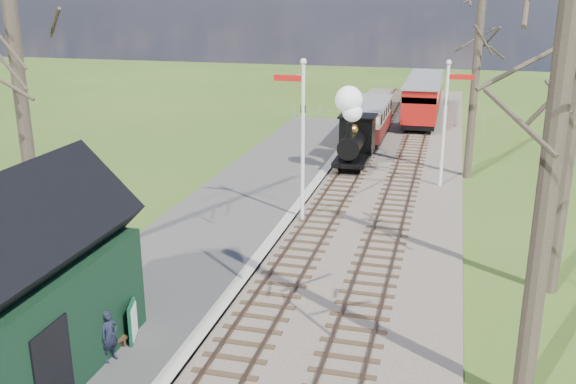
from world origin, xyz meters
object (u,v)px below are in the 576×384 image
(coach, at_px, (370,119))
(bench, at_px, (96,340))
(station_shed, at_px, (14,293))
(sign_board, at_px, (133,322))
(red_carriage_a, at_px, (421,104))
(semaphore_far, at_px, (447,114))
(locomotive, at_px, (354,132))
(red_carriage_b, at_px, (425,92))
(person, at_px, (109,336))
(semaphore_near, at_px, (301,130))

(coach, relative_size, bench, 4.56)
(station_shed, xyz_separation_m, sign_board, (1.65, 2.04, -1.56))
(red_carriage_a, distance_m, bench, 30.53)
(red_carriage_a, bearing_deg, bench, -100.94)
(red_carriage_a, bearing_deg, semaphore_far, -82.34)
(locomotive, xyz_separation_m, red_carriage_a, (2.61, 11.14, -0.33))
(station_shed, height_order, sign_board, station_shed)
(locomotive, bearing_deg, red_carriage_b, 81.08)
(locomotive, xyz_separation_m, coach, (0.01, 6.06, -0.51))
(locomotive, bearing_deg, red_carriage_a, 76.80)
(bench, bearing_deg, person, -18.62)
(station_shed, relative_size, person, 4.93)
(station_shed, xyz_separation_m, red_carriage_b, (6.90, 36.69, -0.66))
(semaphore_near, height_order, person, semaphore_near)
(person, bearing_deg, semaphore_near, 12.71)
(semaphore_far, distance_m, coach, 9.41)
(red_carriage_a, bearing_deg, semaphore_near, -99.96)
(sign_board, distance_m, bench, 0.98)
(coach, xyz_separation_m, sign_board, (-2.65, -24.06, -0.71))
(sign_board, xyz_separation_m, bench, (-0.54, -0.81, -0.13))
(semaphore_near, bearing_deg, red_carriage_b, 82.23)
(semaphore_far, distance_m, sign_board, 17.64)
(sign_board, height_order, person, person)
(sign_board, bearing_deg, bench, -123.48)
(locomotive, bearing_deg, semaphore_far, -25.01)
(locomotive, distance_m, bench, 19.13)
(coach, xyz_separation_m, person, (-2.73, -25.03, -0.58))
(station_shed, relative_size, sign_board, 6.16)
(sign_board, bearing_deg, station_shed, -128.86)
(semaphore_near, relative_size, red_carriage_a, 1.13)
(coach, bearing_deg, red_carriage_a, 62.89)
(semaphore_far, relative_size, bench, 3.93)
(semaphore_near, xyz_separation_m, coach, (0.77, 14.10, -2.20))
(station_shed, relative_size, semaphore_far, 1.10)
(red_carriage_a, bearing_deg, coach, -117.11)
(red_carriage_b, bearing_deg, semaphore_far, -84.58)
(locomotive, bearing_deg, station_shed, -102.07)
(semaphore_near, bearing_deg, person, -100.19)
(locomotive, bearing_deg, semaphore_near, -95.38)
(semaphore_far, height_order, coach, semaphore_far)
(red_carriage_a, bearing_deg, person, -100.04)
(semaphore_far, xyz_separation_m, red_carriage_a, (-1.77, 13.18, -1.75))
(semaphore_near, distance_m, person, 11.45)
(semaphore_near, distance_m, coach, 14.30)
(locomotive, height_order, bench, locomotive)
(semaphore_far, relative_size, red_carriage_a, 1.04)
(semaphore_far, bearing_deg, coach, 118.35)
(coach, bearing_deg, red_carriage_b, 76.19)
(station_shed, xyz_separation_m, semaphore_far, (8.67, 18.00, 1.08))
(station_shed, height_order, semaphore_near, semaphore_near)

